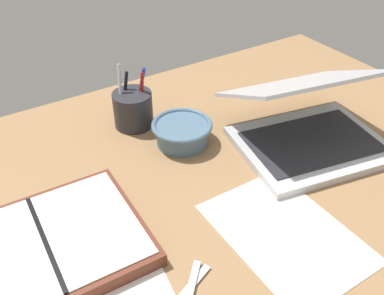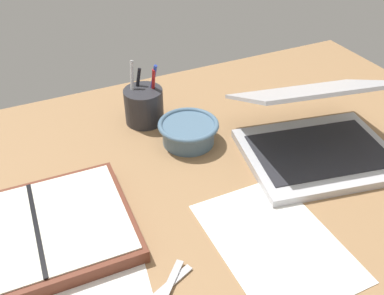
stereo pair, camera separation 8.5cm
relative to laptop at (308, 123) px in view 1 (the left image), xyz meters
The scene contains 6 objects.
desk_top 25.45cm from the laptop, behind, with size 140.00×100.00×2.00cm, color #936D47.
laptop is the anchor object (origin of this frame).
bowl 28.17cm from the laptop, 147.76° to the left, with size 13.86×13.86×5.31cm.
pen_cup 40.61cm from the laptop, 137.11° to the left, with size 9.35×9.35×15.30cm.
planner 59.76cm from the laptop, behind, with size 33.10×26.37×3.15cm.
paper_sheet_front 29.58cm from the laptop, 140.56° to the right, with size 20.12×28.42×0.16cm, color white.
Camera 1 is at (-39.74, -52.11, 59.76)cm, focal length 40.00 mm.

